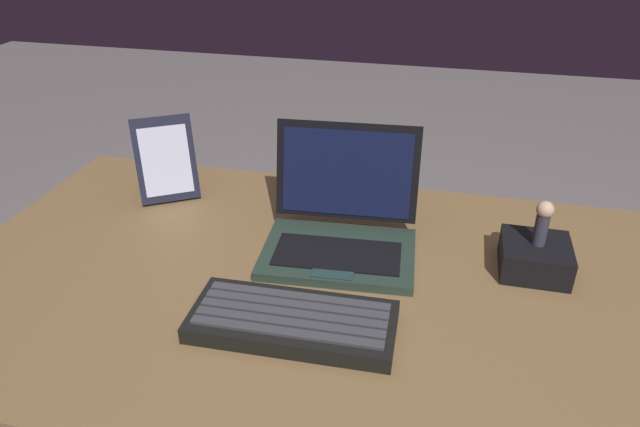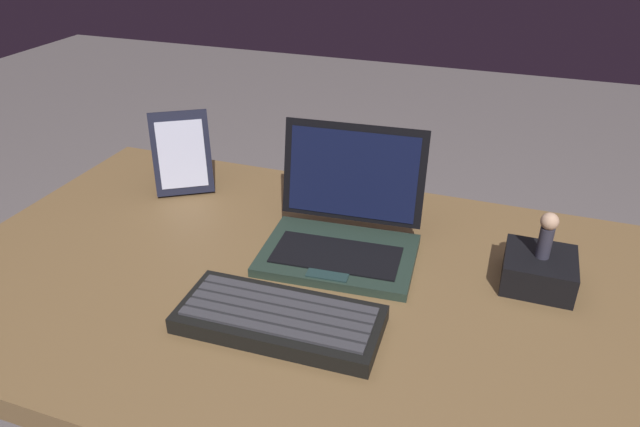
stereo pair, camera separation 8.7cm
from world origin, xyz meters
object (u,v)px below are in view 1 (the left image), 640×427
object	(u,v)px
figurine	(543,221)
photo_frame	(166,160)
figurine_stand	(535,257)
laptop_front	(341,228)
external_keyboard	(293,321)

from	to	relation	value
figurine	photo_frame	bearing A→B (deg)	171.90
figurine_stand	figurine	bearing A→B (deg)	90.00
laptop_front	photo_frame	size ratio (longest dim) A/B	1.62
external_keyboard	photo_frame	bearing A→B (deg)	136.74
external_keyboard	figurine_stand	bearing A→B (deg)	33.89
laptop_front	figurine_stand	distance (m)	0.32
figurine_stand	photo_frame	bearing A→B (deg)	171.90
laptop_front	photo_frame	distance (m)	0.39
figurine	external_keyboard	bearing A→B (deg)	-146.11
external_keyboard	figurine_stand	distance (m)	0.41
laptop_front	external_keyboard	size ratio (longest dim) A/B	0.91
external_keyboard	photo_frame	world-z (taller)	photo_frame
photo_frame	figurine	bearing A→B (deg)	-8.10
external_keyboard	photo_frame	xyz separation A→B (m)	(-0.35, 0.33, 0.07)
photo_frame	laptop_front	bearing A→B (deg)	-15.82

